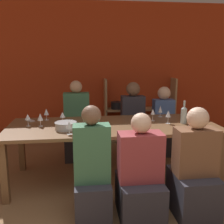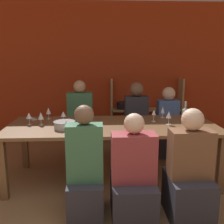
% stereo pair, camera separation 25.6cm
% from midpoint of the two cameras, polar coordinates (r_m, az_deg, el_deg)
% --- Properties ---
extents(wall_back_red, '(8.80, 0.06, 2.70)m').
position_cam_midpoint_polar(wall_back_red, '(5.24, -3.86, 8.46)').
color(wall_back_red, '#B23819').
rests_on(wall_back_red, ground_plane).
extents(shelf_unit, '(1.41, 0.30, 1.25)m').
position_cam_midpoint_polar(shelf_unit, '(5.27, 4.69, -1.36)').
color(shelf_unit, tan).
rests_on(shelf_unit, ground_plane).
extents(dining_table, '(2.76, 1.09, 0.77)m').
position_cam_midpoint_polar(dining_table, '(3.50, -1.89, -3.91)').
color(dining_table, brown).
rests_on(dining_table, ground_plane).
extents(mixing_bowl, '(0.28, 0.28, 0.09)m').
position_cam_midpoint_polar(mixing_bowl, '(3.31, -12.23, -2.89)').
color(mixing_bowl, '#B7BABC').
rests_on(mixing_bowl, dining_table).
extents(wine_bottle_green, '(0.08, 0.08, 0.31)m').
position_cam_midpoint_polar(wine_bottle_green, '(3.63, 13.45, -0.52)').
color(wine_bottle_green, '#B2C6C1').
rests_on(wine_bottle_green, dining_table).
extents(wine_glass_empty_a, '(0.06, 0.06, 0.17)m').
position_cam_midpoint_polar(wine_glass_empty_a, '(3.69, 6.94, -0.06)').
color(wine_glass_empty_a, white).
rests_on(wine_glass_empty_a, dining_table).
extents(wine_glass_red_a, '(0.07, 0.07, 0.16)m').
position_cam_midpoint_polar(wine_glass_red_a, '(3.59, -19.84, -1.13)').
color(wine_glass_red_a, white).
rests_on(wine_glass_red_a, dining_table).
extents(wine_glass_red_b, '(0.08, 0.08, 0.19)m').
position_cam_midpoint_polar(wine_glass_red_b, '(3.50, 14.94, -0.87)').
color(wine_glass_red_b, white).
rests_on(wine_glass_red_b, dining_table).
extents(wine_glass_white_a, '(0.07, 0.07, 0.16)m').
position_cam_midpoint_polar(wine_glass_white_a, '(3.08, -11.67, -2.93)').
color(wine_glass_white_a, white).
rests_on(wine_glass_white_a, dining_table).
extents(wine_glass_empty_b, '(0.07, 0.07, 0.17)m').
position_cam_midpoint_polar(wine_glass_empty_b, '(3.86, -15.98, -0.01)').
color(wine_glass_empty_b, white).
rests_on(wine_glass_empty_b, dining_table).
extents(wine_glass_red_c, '(0.07, 0.07, 0.17)m').
position_cam_midpoint_polar(wine_glass_red_c, '(3.53, -17.37, -1.14)').
color(wine_glass_red_c, white).
rests_on(wine_glass_red_c, dining_table).
extents(wine_glass_white_b, '(0.08, 0.08, 0.15)m').
position_cam_midpoint_polar(wine_glass_white_b, '(3.36, -7.70, -1.63)').
color(wine_glass_white_b, white).
rests_on(wine_glass_white_b, dining_table).
extents(wine_glass_white_c, '(0.07, 0.07, 0.18)m').
position_cam_midpoint_polar(wine_glass_white_c, '(3.56, 10.16, -0.53)').
color(wine_glass_white_c, white).
rests_on(wine_glass_white_c, dining_table).
extents(wine_glass_red_d, '(0.06, 0.06, 0.17)m').
position_cam_midpoint_polar(wine_glass_red_d, '(3.97, 8.67, 0.52)').
color(wine_glass_red_d, white).
rests_on(wine_glass_red_d, dining_table).
extents(wine_glass_empty_c, '(0.07, 0.07, 0.15)m').
position_cam_midpoint_polar(wine_glass_empty_c, '(3.43, 2.83, -1.17)').
color(wine_glass_empty_c, white).
rests_on(wine_glass_empty_c, dining_table).
extents(wine_glass_white_d, '(0.08, 0.08, 0.15)m').
position_cam_midpoint_polar(wine_glass_white_d, '(3.64, -12.72, -0.68)').
color(wine_glass_white_d, white).
rests_on(wine_glass_white_d, dining_table).
extents(cell_phone, '(0.15, 0.16, 0.01)m').
position_cam_midpoint_polar(cell_phone, '(3.90, -19.20, -1.76)').
color(cell_phone, silver).
rests_on(cell_phone, dining_table).
extents(person_near_a, '(0.36, 0.46, 1.20)m').
position_cam_midpoint_polar(person_near_a, '(2.77, -7.03, -14.07)').
color(person_near_a, '#2D2D38').
rests_on(person_near_a, ground_plane).
extents(person_far_a, '(0.41, 0.51, 1.29)m').
position_cam_midpoint_polar(person_far_a, '(4.38, -9.26, -3.95)').
color(person_far_a, '#2D2D38').
rests_on(person_far_a, ground_plane).
extents(person_near_b, '(0.45, 0.56, 1.11)m').
position_cam_midpoint_polar(person_near_b, '(2.81, 3.40, -14.71)').
color(person_near_b, '#2D2D38').
rests_on(person_near_b, ground_plane).
extents(person_far_b, '(0.38, 0.47, 1.26)m').
position_cam_midpoint_polar(person_far_b, '(4.40, 2.81, -3.71)').
color(person_far_b, '#2D2D38').
rests_on(person_far_b, ground_plane).
extents(person_near_c, '(0.43, 0.53, 1.16)m').
position_cam_midpoint_polar(person_near_c, '(2.92, 14.95, -13.43)').
color(person_near_c, '#2D2D38').
rests_on(person_near_c, ground_plane).
extents(person_far_c, '(0.35, 0.43, 1.17)m').
position_cam_midpoint_polar(person_far_c, '(4.58, 9.40, -3.61)').
color(person_far_c, '#2D2D38').
rests_on(person_far_c, ground_plane).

